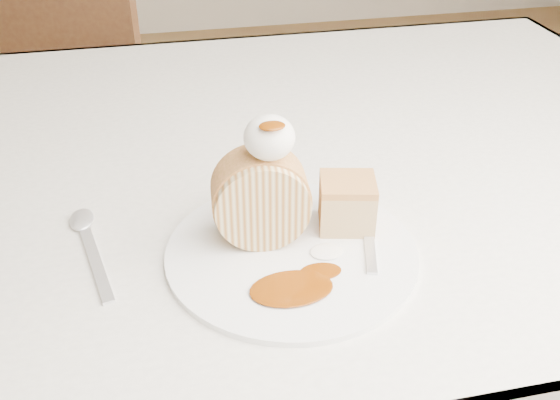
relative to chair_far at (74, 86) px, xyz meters
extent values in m
cube|color=white|center=(0.29, -0.81, 0.20)|extent=(1.40, 0.90, 0.04)
cube|color=white|center=(0.29, -0.37, 0.08)|extent=(1.40, 0.01, 0.28)
cylinder|color=brown|center=(0.91, -0.44, -0.17)|extent=(0.06, 0.06, 0.71)
cube|color=brown|center=(0.03, 0.08, -0.08)|extent=(0.55, 0.55, 0.04)
cube|color=brown|center=(-0.03, -0.10, 0.17)|extent=(0.43, 0.17, 0.46)
cylinder|color=brown|center=(0.26, 0.21, -0.31)|extent=(0.04, 0.04, 0.43)
cylinder|color=brown|center=(-0.10, 0.32, -0.31)|extent=(0.04, 0.04, 0.43)
cylinder|color=brown|center=(0.15, -0.15, -0.31)|extent=(0.04, 0.04, 0.43)
cylinder|color=brown|center=(-0.21, -0.04, -0.31)|extent=(0.04, 0.04, 0.43)
cylinder|color=white|center=(0.32, -1.05, 0.23)|extent=(0.31, 0.31, 0.01)
cylinder|color=beige|center=(0.29, -1.02, 0.28)|extent=(0.10, 0.06, 0.10)
cube|color=#D2884F|center=(0.39, -1.02, 0.25)|extent=(0.07, 0.06, 0.05)
ellipsoid|color=white|center=(0.30, -1.02, 0.35)|extent=(0.05, 0.05, 0.04)
ellipsoid|color=#6A2D04|center=(0.30, -1.04, 0.37)|extent=(0.03, 0.02, 0.01)
cube|color=silver|center=(0.40, -1.05, 0.23)|extent=(0.06, 0.15, 0.00)
cube|color=silver|center=(0.12, -1.03, 0.22)|extent=(0.06, 0.16, 0.00)
camera|label=1|loc=(0.20, -1.54, 0.63)|focal=40.00mm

